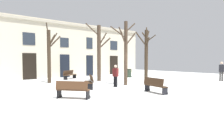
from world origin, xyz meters
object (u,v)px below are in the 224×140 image
Objects in this scene: bench_near_center_tree at (155,85)px; bench_by_litter_bin at (89,82)px; bench_far_corner at (73,90)px; person_by_shop_door at (115,75)px; streetlamp at (50,55)px; litter_bin at (129,73)px; tree_left_of_center at (49,55)px; person_crossing_plaza at (221,70)px; tree_center at (146,52)px; tree_foreground at (126,51)px; tree_right_of_center at (99,52)px; bench_back_to_back_right at (70,75)px.

bench_by_litter_bin is at bearing 36.64° from bench_near_center_tree.
person_by_shop_door is (4.41, 1.73, 0.41)m from bench_far_corner.
bench_by_litter_bin is at bearing -84.60° from bench_far_corner.
streetlamp is 8.68m from litter_bin.
tree_left_of_center is at bearing 28.01° from bench_near_center_tree.
tree_center is at bearing 166.93° from person_crossing_plaza.
streetlamp is (-3.07, 7.00, -0.22)m from tree_foreground.
person_crossing_plaza is at bearing -23.59° from tree_foreground.
tree_left_of_center is 5.25m from bench_by_litter_bin.
tree_left_of_center is at bearing 126.36° from tree_foreground.
tree_left_of_center is at bearing 160.37° from tree_right_of_center.
tree_left_of_center is 3.97m from bench_back_to_back_right.
streetlamp is 2.50× the size of person_by_shop_door.
person_crossing_plaza is at bearing -35.84° from tree_left_of_center.
tree_foreground is 2.73× the size of person_crossing_plaza.
person_crossing_plaza is (8.55, -3.73, -1.64)m from tree_foreground.
streetlamp reaches higher than litter_bin.
bench_near_center_tree is 3.37m from person_by_shop_door.
bench_back_to_back_right is 14.43m from person_crossing_plaza.
person_by_shop_door reaches higher than bench_by_litter_bin.
tree_center is 6.45m from tree_foreground.
tree_left_of_center is at bearing 175.19° from litter_bin.
streetlamp is 4.30× the size of litter_bin.
tree_left_of_center reaches higher than streetlamp.
person_crossing_plaza is at bearing -66.61° from litter_bin.
tree_foreground reaches higher than person_by_shop_door.
streetlamp reaches higher than bench_near_center_tree.
bench_back_to_back_right is at bearing 155.95° from litter_bin.
tree_right_of_center is 4.68m from streetlamp.
tree_right_of_center is 3.17× the size of bench_far_corner.
tree_right_of_center is 3.00× the size of bench_near_center_tree.
tree_center reaches higher than tree_left_of_center.
person_by_shop_door is at bearing -123.35° from bench_back_to_back_right.
litter_bin is at bearing 118.47° from person_by_shop_door.
bench_by_litter_bin is (0.77, -4.83, -1.93)m from tree_left_of_center.
bench_far_corner is 0.87× the size of bench_back_to_back_right.
tree_right_of_center is at bearing 0.09° from bench_near_center_tree.
tree_left_of_center reaches higher than tree_foreground.
tree_foreground is 0.95× the size of tree_right_of_center.
tree_center is at bearing 25.57° from tree_foreground.
bench_far_corner is at bearing -148.79° from litter_bin.
tree_center is at bearing 104.72° from person_by_shop_door.
bench_near_center_tree is (1.91, -10.62, -1.96)m from streetlamp.
tree_center reaches higher than bench_far_corner.
bench_by_litter_bin is (-8.07, -4.08, 0.00)m from litter_bin.
person_by_shop_door is at bearing 13.32° from bench_near_center_tree.
tree_center reaches higher than bench_by_litter_bin.
bench_near_center_tree is at bearing 52.69° from bench_by_litter_bin.
streetlamp is at bearing -174.82° from person_by_shop_door.
streetlamp is 7.65m from person_by_shop_door.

